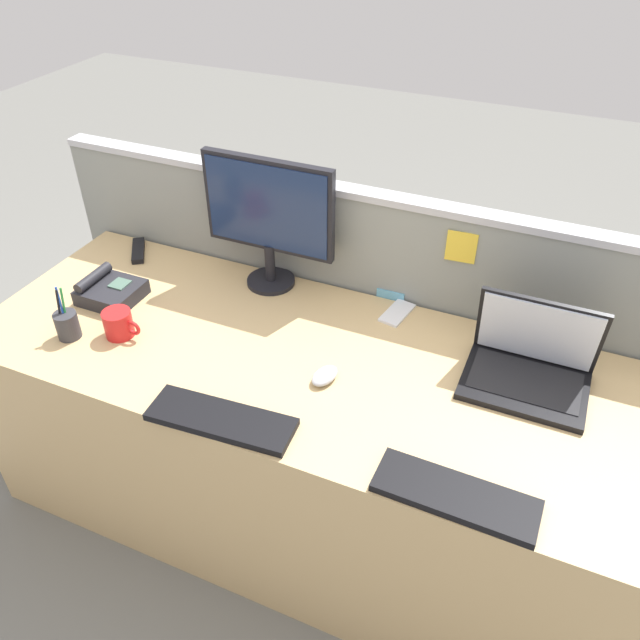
{
  "coord_description": "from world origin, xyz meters",
  "views": [
    {
      "loc": [
        0.61,
        -1.34,
        2.02
      ],
      "look_at": [
        0.0,
        0.05,
        0.88
      ],
      "focal_mm": 35.62,
      "sensor_mm": 36.0,
      "label": 1
    }
  ],
  "objects_px": {
    "tv_remote": "(138,251)",
    "keyboard_spare": "(455,496)",
    "desktop_monitor": "(268,214)",
    "desk_phone": "(110,291)",
    "keyboard_main": "(221,419)",
    "cell_phone_white_slab": "(397,313)",
    "pen_cup": "(67,325)",
    "coffee_mug": "(119,324)",
    "computer_mouse_right_hand": "(325,376)",
    "laptop": "(530,362)"
  },
  "relations": [
    {
      "from": "keyboard_main",
      "to": "coffee_mug",
      "type": "bearing_deg",
      "value": 153.22
    },
    {
      "from": "desk_phone",
      "to": "keyboard_spare",
      "type": "bearing_deg",
      "value": -15.16
    },
    {
      "from": "desktop_monitor",
      "to": "desk_phone",
      "type": "relative_size",
      "value": 2.44
    },
    {
      "from": "cell_phone_white_slab",
      "to": "laptop",
      "type": "bearing_deg",
      "value": -9.23
    },
    {
      "from": "keyboard_main",
      "to": "coffee_mug",
      "type": "height_order",
      "value": "coffee_mug"
    },
    {
      "from": "desk_phone",
      "to": "keyboard_main",
      "type": "height_order",
      "value": "desk_phone"
    },
    {
      "from": "keyboard_main",
      "to": "keyboard_spare",
      "type": "bearing_deg",
      "value": -3.58
    },
    {
      "from": "cell_phone_white_slab",
      "to": "tv_remote",
      "type": "relative_size",
      "value": 0.84
    },
    {
      "from": "desktop_monitor",
      "to": "tv_remote",
      "type": "relative_size",
      "value": 2.75
    },
    {
      "from": "cell_phone_white_slab",
      "to": "desktop_monitor",
      "type": "bearing_deg",
      "value": -170.83
    },
    {
      "from": "laptop",
      "to": "coffee_mug",
      "type": "bearing_deg",
      "value": -165.99
    },
    {
      "from": "desk_phone",
      "to": "tv_remote",
      "type": "bearing_deg",
      "value": 109.04
    },
    {
      "from": "laptop",
      "to": "coffee_mug",
      "type": "distance_m",
      "value": 1.27
    },
    {
      "from": "pen_cup",
      "to": "tv_remote",
      "type": "height_order",
      "value": "pen_cup"
    },
    {
      "from": "pen_cup",
      "to": "keyboard_spare",
      "type": "bearing_deg",
      "value": -5.67
    },
    {
      "from": "coffee_mug",
      "to": "desktop_monitor",
      "type": "bearing_deg",
      "value": 57.14
    },
    {
      "from": "desktop_monitor",
      "to": "computer_mouse_right_hand",
      "type": "relative_size",
      "value": 4.68
    },
    {
      "from": "desk_phone",
      "to": "computer_mouse_right_hand",
      "type": "height_order",
      "value": "desk_phone"
    },
    {
      "from": "computer_mouse_right_hand",
      "to": "pen_cup",
      "type": "xyz_separation_m",
      "value": [
        -0.83,
        -0.14,
        0.03
      ]
    },
    {
      "from": "desk_phone",
      "to": "coffee_mug",
      "type": "distance_m",
      "value": 0.22
    },
    {
      "from": "laptop",
      "to": "keyboard_spare",
      "type": "xyz_separation_m",
      "value": [
        -0.09,
        -0.51,
        -0.06
      ]
    },
    {
      "from": "laptop",
      "to": "desk_phone",
      "type": "relative_size",
      "value": 1.83
    },
    {
      "from": "desktop_monitor",
      "to": "pen_cup",
      "type": "relative_size",
      "value": 2.64
    },
    {
      "from": "tv_remote",
      "to": "pen_cup",
      "type": "bearing_deg",
      "value": -112.2
    },
    {
      "from": "keyboard_main",
      "to": "computer_mouse_right_hand",
      "type": "height_order",
      "value": "computer_mouse_right_hand"
    },
    {
      "from": "computer_mouse_right_hand",
      "to": "cell_phone_white_slab",
      "type": "relative_size",
      "value": 0.7
    },
    {
      "from": "computer_mouse_right_hand",
      "to": "coffee_mug",
      "type": "height_order",
      "value": "coffee_mug"
    },
    {
      "from": "desktop_monitor",
      "to": "desk_phone",
      "type": "xyz_separation_m",
      "value": [
        -0.46,
        -0.32,
        -0.24
      ]
    },
    {
      "from": "desk_phone",
      "to": "pen_cup",
      "type": "bearing_deg",
      "value": -86.1
    },
    {
      "from": "laptop",
      "to": "computer_mouse_right_hand",
      "type": "bearing_deg",
      "value": -156.02
    },
    {
      "from": "computer_mouse_right_hand",
      "to": "tv_remote",
      "type": "bearing_deg",
      "value": 171.28
    },
    {
      "from": "desktop_monitor",
      "to": "desk_phone",
      "type": "distance_m",
      "value": 0.61
    },
    {
      "from": "cell_phone_white_slab",
      "to": "coffee_mug",
      "type": "height_order",
      "value": "coffee_mug"
    },
    {
      "from": "desk_phone",
      "to": "computer_mouse_right_hand",
      "type": "relative_size",
      "value": 1.92
    },
    {
      "from": "desktop_monitor",
      "to": "coffee_mug",
      "type": "xyz_separation_m",
      "value": [
        -0.3,
        -0.47,
        -0.23
      ]
    },
    {
      "from": "pen_cup",
      "to": "tv_remote",
      "type": "xyz_separation_m",
      "value": [
        -0.12,
        0.51,
        -0.04
      ]
    },
    {
      "from": "desk_phone",
      "to": "keyboard_main",
      "type": "distance_m",
      "value": 0.75
    },
    {
      "from": "keyboard_main",
      "to": "coffee_mug",
      "type": "distance_m",
      "value": 0.54
    },
    {
      "from": "desk_phone",
      "to": "tv_remote",
      "type": "relative_size",
      "value": 1.13
    },
    {
      "from": "pen_cup",
      "to": "coffee_mug",
      "type": "distance_m",
      "value": 0.16
    },
    {
      "from": "pen_cup",
      "to": "desk_phone",
      "type": "bearing_deg",
      "value": 93.9
    },
    {
      "from": "pen_cup",
      "to": "desktop_monitor",
      "type": "bearing_deg",
      "value": 50.34
    },
    {
      "from": "desktop_monitor",
      "to": "keyboard_spare",
      "type": "xyz_separation_m",
      "value": [
        0.84,
        -0.67,
        -0.26
      ]
    },
    {
      "from": "pen_cup",
      "to": "cell_phone_white_slab",
      "type": "distance_m",
      "value": 1.07
    },
    {
      "from": "cell_phone_white_slab",
      "to": "tv_remote",
      "type": "height_order",
      "value": "tv_remote"
    },
    {
      "from": "tv_remote",
      "to": "keyboard_spare",
      "type": "bearing_deg",
      "value": -59.47
    },
    {
      "from": "keyboard_main",
      "to": "desktop_monitor",
      "type": "bearing_deg",
      "value": 101.5
    },
    {
      "from": "pen_cup",
      "to": "cell_phone_white_slab",
      "type": "bearing_deg",
      "value": 30.06
    },
    {
      "from": "keyboard_spare",
      "to": "laptop",
      "type": "bearing_deg",
      "value": 81.3
    },
    {
      "from": "keyboard_main",
      "to": "tv_remote",
      "type": "bearing_deg",
      "value": 135.11
    }
  ]
}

